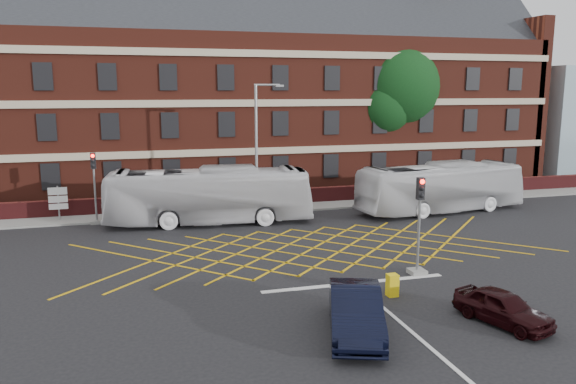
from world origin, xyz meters
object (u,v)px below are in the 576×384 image
object	(u,v)px
deciduous_tree	(395,93)
street_lamp	(258,173)
car_maroon	(503,307)
direction_signs	(58,200)
traffic_light_far	(95,195)
traffic_light_near	(419,235)
bus_right	(441,188)
utility_cabinet	(392,285)
bus_left	(209,195)
car_navy	(356,311)

from	to	relation	value
deciduous_tree	street_lamp	bearing A→B (deg)	-147.94
car_maroon	direction_signs	size ratio (longest dim) A/B	1.59
car_maroon	traffic_light_far	bearing A→B (deg)	108.26
traffic_light_near	street_lamp	world-z (taller)	street_lamp
bus_right	traffic_light_near	xyz separation A→B (m)	(-7.67, -11.08, 0.14)
car_maroon	utility_cabinet	xyz separation A→B (m)	(-2.47, 3.44, -0.16)
deciduous_tree	direction_signs	bearing A→B (deg)	-165.95
bus_left	street_lamp	bearing A→B (deg)	-69.06
traffic_light_far	street_lamp	distance (m)	9.85
bus_right	traffic_light_near	size ratio (longest dim) A/B	2.72
car_navy	car_maroon	distance (m)	5.22
bus_left	utility_cabinet	xyz separation A→B (m)	(5.19, -14.09, -1.26)
bus_right	car_navy	distance (m)	20.41
bus_right	direction_signs	size ratio (longest dim) A/B	5.29
car_maroon	utility_cabinet	size ratio (longest dim) A/B	3.97
car_navy	car_maroon	xyz separation A→B (m)	(5.18, -0.65, -0.19)
bus_left	traffic_light_near	xyz separation A→B (m)	(7.44, -11.95, 0.06)
street_lamp	traffic_light_far	bearing A→B (deg)	174.52
bus_right	direction_signs	xyz separation A→B (m)	(-23.91, 3.76, -0.24)
traffic_light_far	street_lamp	bearing A→B (deg)	-5.48
traffic_light_far	utility_cabinet	world-z (taller)	traffic_light_far
utility_cabinet	direction_signs	bearing A→B (deg)	129.47
street_lamp	car_navy	bearing A→B (deg)	-92.25
bus_left	car_navy	distance (m)	17.09
car_maroon	street_lamp	bearing A→B (deg)	85.56
bus_right	direction_signs	distance (m)	24.20
car_maroon	direction_signs	bearing A→B (deg)	110.71
traffic_light_near	direction_signs	xyz separation A→B (m)	(-16.24, 14.84, -0.39)
car_navy	direction_signs	distance (m)	22.78
traffic_light_far	bus_right	bearing A→B (deg)	-6.95
traffic_light_near	traffic_light_far	world-z (taller)	same
street_lamp	direction_signs	world-z (taller)	street_lamp
street_lamp	utility_cabinet	bearing A→B (deg)	-82.34
bus_left	traffic_light_far	size ratio (longest dim) A/B	2.86
street_lamp	bus_left	bearing A→B (deg)	-165.24
deciduous_tree	direction_signs	xyz separation A→B (m)	(-25.41, -6.36, -6.30)
bus_left	direction_signs	xyz separation A→B (m)	(-8.79, 2.90, -0.33)
bus_right	utility_cabinet	size ratio (longest dim) A/B	13.21
car_navy	utility_cabinet	distance (m)	3.90
car_navy	direction_signs	xyz separation A→B (m)	(-11.28, 19.78, 0.60)
bus_right	utility_cabinet	world-z (taller)	bus_right
bus_left	utility_cabinet	bearing A→B (deg)	-153.59
bus_right	street_lamp	distance (m)	12.11
traffic_light_far	street_lamp	size ratio (longest dim) A/B	0.51
bus_left	car_navy	size ratio (longest dim) A/B	2.58
car_maroon	utility_cabinet	distance (m)	4.24
deciduous_tree	traffic_light_far	distance (m)	25.07
traffic_light_far	utility_cabinet	size ratio (longest dim) A/B	4.86
utility_cabinet	traffic_light_far	bearing A→B (deg)	126.56
bus_left	traffic_light_near	world-z (taller)	traffic_light_near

